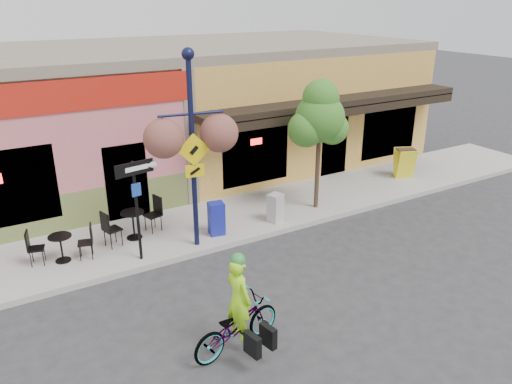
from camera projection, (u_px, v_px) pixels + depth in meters
ground at (282, 244)px, 13.08m from camera, size 90.00×90.00×0.00m
sidewalk at (245, 215)px, 14.66m from camera, size 24.00×3.00×0.15m
curb at (271, 233)px, 13.49m from camera, size 24.00×0.12×0.15m
building at (171, 108)px, 18.27m from camera, size 18.20×8.20×4.50m
bicycle at (237, 326)px, 9.03m from camera, size 1.97×0.99×0.99m
cyclist_rider at (239, 311)px, 8.94m from camera, size 0.48×0.64×1.60m
lamp_post at (193, 153)px, 11.86m from camera, size 1.63×0.85×4.88m
one_way_sign at (137, 212)px, 11.60m from camera, size 0.97×0.37×2.46m
cafe_set_left at (61, 245)px, 11.78m from camera, size 1.59×1.07×0.87m
cafe_set_right at (133, 221)px, 12.90m from camera, size 1.78×1.21×0.97m
newspaper_box_blue at (216, 218)px, 13.15m from camera, size 0.45×0.42×0.89m
newspaper_box_grey at (275, 208)px, 13.93m from camera, size 0.47×0.44×0.81m
street_tree at (319, 145)px, 14.32m from camera, size 1.64×1.64×3.85m
sandwich_board at (407, 165)px, 17.13m from camera, size 0.75×0.66×1.04m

